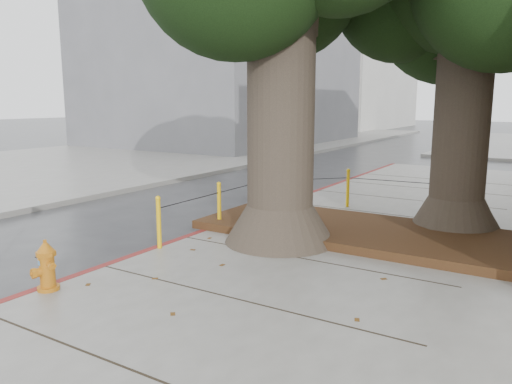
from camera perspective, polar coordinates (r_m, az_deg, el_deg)
ground at (r=7.08m, az=-6.06°, el=-12.27°), size 140.00×140.00×0.00m
sidewalk_opposite at (r=23.70m, az=-18.07°, el=3.42°), size 14.00×60.00×0.15m
curb_red at (r=10.09m, az=-6.33°, el=-4.89°), size 0.14×26.00×0.16m
planter_bed at (r=9.88m, az=12.27°, el=-4.47°), size 6.40×2.60×0.16m
building_far_grey at (r=33.31m, az=-3.32°, el=15.97°), size 12.00×16.00×12.00m
building_far_white at (r=54.58m, az=9.39°, el=15.22°), size 12.00×18.00×15.00m
bollard_ring at (r=10.90m, az=4.45°, el=-0.54°), size 3.79×5.39×0.95m
fire_hydrant at (r=7.46m, az=-22.82°, el=-7.77°), size 0.38×0.37×0.71m
car_dark at (r=28.31m, az=3.42°, el=6.00°), size 1.83×4.11×1.17m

